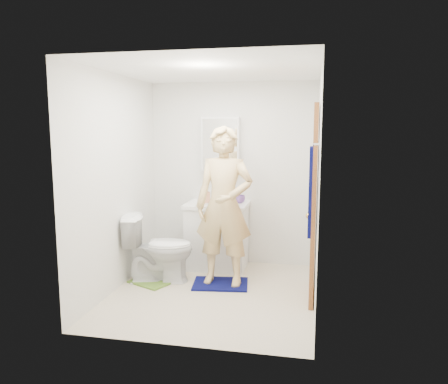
# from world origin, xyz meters

# --- Properties ---
(floor) EXTENTS (2.20, 2.40, 0.02)m
(floor) POSITION_xyz_m (0.00, 0.00, -0.01)
(floor) COLOR beige
(floor) RESTS_ON ground
(ceiling) EXTENTS (2.20, 2.40, 0.02)m
(ceiling) POSITION_xyz_m (0.00, 0.00, 2.41)
(ceiling) COLOR white
(ceiling) RESTS_ON ground
(wall_back) EXTENTS (2.20, 0.02, 2.40)m
(wall_back) POSITION_xyz_m (0.00, 1.21, 1.20)
(wall_back) COLOR silver
(wall_back) RESTS_ON ground
(wall_front) EXTENTS (2.20, 0.02, 2.40)m
(wall_front) POSITION_xyz_m (0.00, -1.21, 1.20)
(wall_front) COLOR silver
(wall_front) RESTS_ON ground
(wall_left) EXTENTS (0.02, 2.40, 2.40)m
(wall_left) POSITION_xyz_m (-1.11, 0.00, 1.20)
(wall_left) COLOR silver
(wall_left) RESTS_ON ground
(wall_right) EXTENTS (0.02, 2.40, 2.40)m
(wall_right) POSITION_xyz_m (1.11, 0.00, 1.20)
(wall_right) COLOR silver
(wall_right) RESTS_ON ground
(vanity_cabinet) EXTENTS (0.75, 0.55, 0.80)m
(vanity_cabinet) POSITION_xyz_m (-0.15, 0.91, 0.40)
(vanity_cabinet) COLOR white
(vanity_cabinet) RESTS_ON floor
(countertop) EXTENTS (0.79, 0.59, 0.05)m
(countertop) POSITION_xyz_m (-0.15, 0.91, 0.83)
(countertop) COLOR white
(countertop) RESTS_ON vanity_cabinet
(sink_basin) EXTENTS (0.40, 0.40, 0.03)m
(sink_basin) POSITION_xyz_m (-0.15, 0.91, 0.84)
(sink_basin) COLOR white
(sink_basin) RESTS_ON countertop
(faucet) EXTENTS (0.03, 0.03, 0.12)m
(faucet) POSITION_xyz_m (-0.15, 1.09, 0.91)
(faucet) COLOR silver
(faucet) RESTS_ON countertop
(medicine_cabinet) EXTENTS (0.50, 0.12, 0.70)m
(medicine_cabinet) POSITION_xyz_m (-0.15, 1.14, 1.60)
(medicine_cabinet) COLOR white
(medicine_cabinet) RESTS_ON wall_back
(mirror_panel) EXTENTS (0.46, 0.01, 0.66)m
(mirror_panel) POSITION_xyz_m (-0.15, 1.08, 1.60)
(mirror_panel) COLOR white
(mirror_panel) RESTS_ON wall_back
(door) EXTENTS (0.05, 0.80, 2.05)m
(door) POSITION_xyz_m (1.07, 0.15, 1.02)
(door) COLOR #9D5B2B
(door) RESTS_ON ground
(door_knob) EXTENTS (0.07, 0.07, 0.07)m
(door_knob) POSITION_xyz_m (1.03, -0.17, 0.95)
(door_knob) COLOR gold
(door_knob) RESTS_ON door
(towel) EXTENTS (0.03, 0.24, 0.80)m
(towel) POSITION_xyz_m (1.03, -0.57, 1.25)
(towel) COLOR #070B47
(towel) RESTS_ON wall_right
(towel_hook) EXTENTS (0.06, 0.02, 0.02)m
(towel_hook) POSITION_xyz_m (1.07, -0.57, 1.67)
(towel_hook) COLOR silver
(towel_hook) RESTS_ON wall_right
(toilet) EXTENTS (0.87, 0.61, 0.81)m
(toilet) POSITION_xyz_m (-0.72, 0.26, 0.40)
(toilet) COLOR white
(toilet) RESTS_ON floor
(bath_mat) EXTENTS (0.68, 0.53, 0.02)m
(bath_mat) POSITION_xyz_m (0.03, 0.27, 0.01)
(bath_mat) COLOR #070B47
(bath_mat) RESTS_ON floor
(green_rug) EXTENTS (0.58, 0.54, 0.02)m
(green_rug) POSITION_xyz_m (-0.78, 0.20, 0.01)
(green_rug) COLOR olive
(green_rug) RESTS_ON floor
(soap_dispenser) EXTENTS (0.12, 0.12, 0.21)m
(soap_dispenser) POSITION_xyz_m (-0.29, 0.90, 0.96)
(soap_dispenser) COLOR tan
(soap_dispenser) RESTS_ON countertop
(toothbrush_cup) EXTENTS (0.16, 0.16, 0.10)m
(toothbrush_cup) POSITION_xyz_m (0.14, 0.99, 0.90)
(toothbrush_cup) COLOR #6A4190
(toothbrush_cup) RESTS_ON countertop
(man) EXTENTS (0.68, 0.47, 1.81)m
(man) POSITION_xyz_m (0.07, 0.29, 0.93)
(man) COLOR #DEBD7D
(man) RESTS_ON bath_mat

